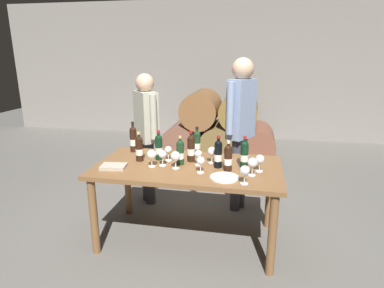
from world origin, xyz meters
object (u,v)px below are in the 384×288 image
(wine_bottle_2, at_px, (159,147))
(wine_glass_4, at_px, (152,155))
(wine_bottle_8, at_px, (197,142))
(wine_bottle_0, at_px, (133,139))
(wine_bottle_5, at_px, (228,158))
(wine_glass_7, at_px, (253,163))
(wine_bottle_6, at_px, (218,154))
(dining_table, at_px, (188,175))
(tasting_notebook, at_px, (114,166))
(sommelier_presenting, at_px, (241,121))
(wine_bottle_3, at_px, (191,148))
(wine_glass_0, at_px, (176,157))
(wine_bottle_7, at_px, (139,148))
(wine_glass_1, at_px, (201,161))
(wine_glass_6, at_px, (162,155))
(wine_bottle_4, at_px, (180,152))
(wine_glass_8, at_px, (260,160))
(wine_bottle_1, at_px, (244,154))
(serving_plate, at_px, (224,178))
(wine_glass_2, at_px, (212,152))
(wine_glass_5, at_px, (245,171))
(taster_seated_left, at_px, (146,128))
(wine_glass_9, at_px, (168,150))
(wine_glass_3, at_px, (198,154))

(wine_bottle_2, bearing_deg, wine_glass_4, -90.85)
(wine_bottle_2, xyz_separation_m, wine_bottle_8, (0.33, 0.23, -0.00))
(wine_bottle_0, xyz_separation_m, wine_bottle_2, (0.34, -0.20, -0.01))
(wine_bottle_5, distance_m, wine_glass_7, 0.23)
(wine_bottle_6, bearing_deg, dining_table, -178.70)
(wine_glass_4, bearing_deg, tasting_notebook, -163.41)
(wine_bottle_0, bearing_deg, sommelier_presenting, 21.79)
(wine_bottle_0, relative_size, sommelier_presenting, 0.19)
(wine_bottle_3, bearing_deg, wine_glass_0, -112.05)
(wine_bottle_7, bearing_deg, wine_glass_1, -18.13)
(wine_glass_0, xyz_separation_m, wine_glass_6, (-0.14, 0.05, -0.01))
(wine_bottle_4, xyz_separation_m, wine_glass_8, (0.72, -0.05, -0.01))
(wine_bottle_1, xyz_separation_m, wine_glass_0, (-0.60, -0.15, -0.01))
(wine_bottle_5, relative_size, wine_bottle_7, 0.96)
(wine_glass_0, distance_m, wine_glass_7, 0.67)
(wine_glass_8, bearing_deg, tasting_notebook, -172.63)
(wine_bottle_8, bearing_deg, tasting_notebook, -140.47)
(wine_bottle_1, relative_size, wine_bottle_6, 0.99)
(wine_bottle_3, height_order, wine_bottle_7, wine_bottle_3)
(wine_bottle_5, distance_m, serving_plate, 0.22)
(wine_bottle_5, height_order, wine_glass_2, wine_bottle_5)
(wine_glass_5, relative_size, wine_glass_6, 1.05)
(wine_bottle_4, relative_size, wine_bottle_8, 0.94)
(wine_bottle_8, xyz_separation_m, wine_glass_7, (0.56, -0.49, -0.01))
(wine_glass_4, distance_m, wine_glass_7, 0.90)
(wine_glass_6, distance_m, tasting_notebook, 0.45)
(wine_bottle_0, height_order, wine_bottle_5, wine_bottle_0)
(taster_seated_left, bearing_deg, wine_bottle_2, -61.24)
(wine_glass_9, bearing_deg, wine_bottle_6, -10.93)
(tasting_notebook, distance_m, taster_seated_left, 0.93)
(wine_glass_1, xyz_separation_m, taster_seated_left, (-0.79, 0.88, 0.06))
(wine_bottle_2, xyz_separation_m, wine_glass_2, (0.52, -0.00, -0.02))
(wine_bottle_8, relative_size, wine_glass_3, 1.99)
(wine_bottle_5, bearing_deg, taster_seated_left, 142.48)
(dining_table, relative_size, wine_glass_3, 11.75)
(wine_bottle_4, xyz_separation_m, wine_glass_2, (0.28, 0.09, -0.01))
(wine_bottle_3, distance_m, wine_bottle_6, 0.30)
(wine_glass_2, height_order, sommelier_presenting, sommelier_presenting)
(wine_bottle_7, bearing_deg, dining_table, -5.26)
(wine_glass_5, height_order, wine_glass_7, wine_glass_7)
(tasting_notebook, bearing_deg, wine_glass_1, -5.26)
(wine_bottle_0, bearing_deg, wine_bottle_3, -16.23)
(wine_bottle_1, distance_m, serving_plate, 0.35)
(dining_table, distance_m, wine_glass_7, 0.63)
(wine_glass_5, bearing_deg, wine_bottle_1, 93.04)
(wine_bottle_2, xyz_separation_m, wine_bottle_5, (0.68, -0.18, -0.01))
(wine_glass_0, height_order, wine_glass_9, wine_glass_0)
(wine_bottle_3, height_order, taster_seated_left, taster_seated_left)
(tasting_notebook, relative_size, taster_seated_left, 0.14)
(wine_glass_2, distance_m, serving_plate, 0.41)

